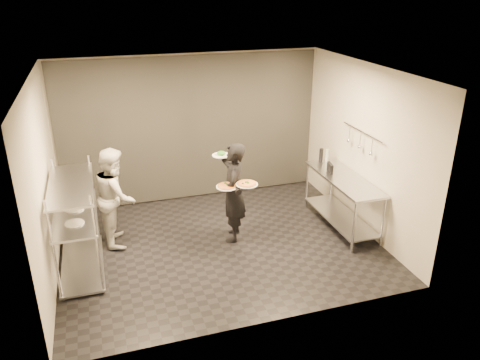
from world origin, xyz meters
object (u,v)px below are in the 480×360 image
object	(u,v)px
prep_counter	(343,193)
bottle_dark	(321,155)
pass_rack	(76,222)
pos_monitor	(330,168)
pizza_plate_near	(227,186)
bottle_clear	(327,155)
salad_plate	(221,154)
bottle_green	(321,156)
chef	(116,196)
pizza_plate_far	(247,184)
waiter	(233,193)

from	to	relation	value
prep_counter	bottle_dark	world-z (taller)	bottle_dark
pass_rack	pos_monitor	bearing A→B (deg)	3.91
pass_rack	pizza_plate_near	size ratio (longest dim) A/B	4.68
prep_counter	bottle_clear	bearing A→B (deg)	83.99
salad_plate	bottle_dark	bearing A→B (deg)	10.06
pizza_plate_near	bottle_dark	bearing A→B (deg)	21.77
bottle_dark	pos_monitor	bearing A→B (deg)	-99.13
pos_monitor	bottle_green	size ratio (longest dim) A/B	0.95
salad_plate	pos_monitor	distance (m)	1.95
chef	pizza_plate_near	xyz separation A→B (m)	(1.67, -0.65, 0.23)
pizza_plate_near	bottle_green	size ratio (longest dim) A/B	1.44
pizza_plate_near	pizza_plate_far	world-z (taller)	pizza_plate_far
pizza_plate_far	pass_rack	bearing A→B (deg)	177.57
pass_rack	salad_plate	world-z (taller)	pass_rack
chef	pizza_plate_near	bearing A→B (deg)	-108.95
pizza_plate_far	salad_plate	world-z (taller)	salad_plate
pass_rack	pos_monitor	size ratio (longest dim) A/B	7.07
pizza_plate_far	bottle_dark	size ratio (longest dim) A/B	1.36
bottle_green	pizza_plate_far	bearing A→B (deg)	-152.30
pos_monitor	bottle_clear	world-z (taller)	bottle_clear
pizza_plate_far	bottle_dark	world-z (taller)	bottle_dark
prep_counter	salad_plate	distance (m)	2.21
prep_counter	waiter	bearing A→B (deg)	175.31
pizza_plate_near	pizza_plate_far	bearing A→B (deg)	-19.75
chef	bottle_clear	bearing A→B (deg)	-85.31
prep_counter	bottle_dark	size ratio (longest dim) A/B	7.16
pass_rack	salad_plate	bearing A→B (deg)	11.04
prep_counter	pizza_plate_near	bearing A→B (deg)	-179.80
waiter	bottle_green	world-z (taller)	waiter
bottle_clear	bottle_dark	world-z (taller)	bottle_dark
prep_counter	bottle_clear	size ratio (longest dim) A/B	7.91
pos_monitor	bottle_dark	world-z (taller)	bottle_dark
chef	salad_plate	world-z (taller)	chef
prep_counter	salad_plate	size ratio (longest dim) A/B	6.01
pizza_plate_near	bottle_dark	size ratio (longest dim) A/B	1.36
prep_counter	salad_plate	world-z (taller)	salad_plate
waiter	bottle_dark	world-z (taller)	waiter
bottle_green	bottle_dark	world-z (taller)	bottle_dark
chef	pos_monitor	distance (m)	3.63
pizza_plate_far	bottle_green	bearing A→B (deg)	27.70
pizza_plate_far	salad_plate	distance (m)	0.69
pass_rack	bottle_clear	world-z (taller)	pass_rack
pass_rack	bottle_dark	world-z (taller)	pass_rack
bottle_green	bottle_clear	distance (m)	0.12
pos_monitor	bottle_green	world-z (taller)	bottle_green
salad_plate	prep_counter	bearing A→B (deg)	-12.51
prep_counter	waiter	xyz separation A→B (m)	(-1.91, 0.16, 0.21)
bottle_dark	salad_plate	bearing A→B (deg)	-169.94
pizza_plate_near	bottle_green	bearing A→B (deg)	21.71
bottle_green	bottle_dark	bearing A→B (deg)	180.00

